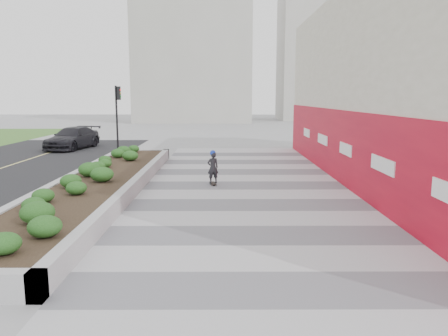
% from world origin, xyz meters
% --- Properties ---
extents(ground, '(160.00, 160.00, 0.00)m').
position_xyz_m(ground, '(0.00, 0.00, 0.00)').
color(ground, gray).
rests_on(ground, ground).
extents(walkway, '(8.00, 36.00, 0.01)m').
position_xyz_m(walkway, '(0.00, 3.00, 0.01)').
color(walkway, '#A8A8AD').
rests_on(walkway, ground).
extents(building, '(6.04, 24.08, 8.00)m').
position_xyz_m(building, '(6.98, 8.98, 3.98)').
color(building, beige).
rests_on(building, ground).
extents(planter, '(3.00, 18.00, 0.90)m').
position_xyz_m(planter, '(-5.50, 7.00, 0.42)').
color(planter, '#9E9EA0').
rests_on(planter, ground).
extents(traffic_signal_near, '(0.33, 0.28, 4.20)m').
position_xyz_m(traffic_signal_near, '(-7.23, 17.50, 2.76)').
color(traffic_signal_near, black).
rests_on(traffic_signal_near, ground).
extents(distant_bldg_north_l, '(16.00, 12.00, 20.00)m').
position_xyz_m(distant_bldg_north_l, '(-5.00, 55.00, 10.00)').
color(distant_bldg_north_l, '#ADAAA3').
rests_on(distant_bldg_north_l, ground).
extents(distant_bldg_north_r, '(14.00, 10.00, 24.00)m').
position_xyz_m(distant_bldg_north_r, '(15.00, 60.00, 12.00)').
color(distant_bldg_north_r, '#ADAAA3').
rests_on(distant_bldg_north_r, ground).
extents(manhole_cover, '(0.44, 0.44, 0.01)m').
position_xyz_m(manhole_cover, '(0.50, 3.00, 0.00)').
color(manhole_cover, '#595654').
rests_on(manhole_cover, ground).
extents(skateboarder, '(0.54, 0.74, 1.42)m').
position_xyz_m(skateboarder, '(-1.30, 8.35, 0.72)').
color(skateboarder, beige).
rests_on(skateboarder, ground).
extents(car_dark, '(2.97, 5.38, 1.47)m').
position_xyz_m(car_dark, '(-11.20, 20.85, 0.74)').
color(car_dark, black).
rests_on(car_dark, ground).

